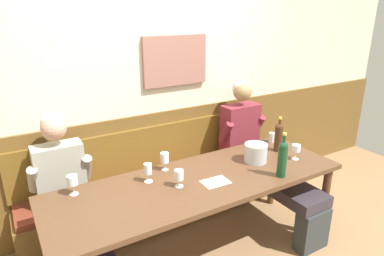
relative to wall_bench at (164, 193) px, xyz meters
The scene contains 16 objects.
room_wall_back 1.15m from the wall_bench, 89.54° to the left, with size 6.80×0.12×2.80m.
wood_wainscot_panel 0.33m from the wall_bench, 90.00° to the left, with size 6.80×0.03×1.06m, color brown.
wall_bench is the anchor object (origin of this frame).
dining_table 0.78m from the wall_bench, 90.00° to the right, with size 2.39×0.80×0.75m.
person_left_seat 1.06m from the wall_bench, 158.18° to the right, with size 0.49×1.23×1.27m.
person_right_seat 1.04m from the wall_bench, 21.20° to the right, with size 0.51×1.23×1.33m.
ice_bucket 1.03m from the wall_bench, 47.10° to the right, with size 0.20×0.20×0.16m, color #B7BABF.
wine_bottle_green_tall 1.28m from the wall_bench, 58.58° to the right, with size 0.07×0.07×0.37m.
wine_bottle_amber_mid 1.25m from the wall_bench, 31.10° to the right, with size 0.08×0.08×0.33m.
wine_glass_center_front 0.84m from the wall_bench, 126.43° to the right, with size 0.07×0.07×0.15m.
wine_glass_mid_left 0.90m from the wall_bench, 106.10° to the right, with size 0.07×0.07×0.14m.
wine_glass_mid_right 1.15m from the wall_bench, 156.40° to the right, with size 0.08×0.08×0.15m.
wine_glass_by_bottle 1.34m from the wall_bench, 40.21° to the right, with size 0.08×0.08×0.14m.
wine_glass_right_end 0.71m from the wall_bench, 113.56° to the right, with size 0.07×0.07×0.15m.
water_tumbler_right 1.22m from the wall_bench, 19.65° to the right, with size 0.06×0.06×0.10m, color silver.
tasting_sheet_left_guest 0.91m from the wall_bench, 84.15° to the right, with size 0.21×0.15×0.00m, color white.
Camera 1 is at (-1.27, -1.84, 2.02)m, focal length 31.49 mm.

